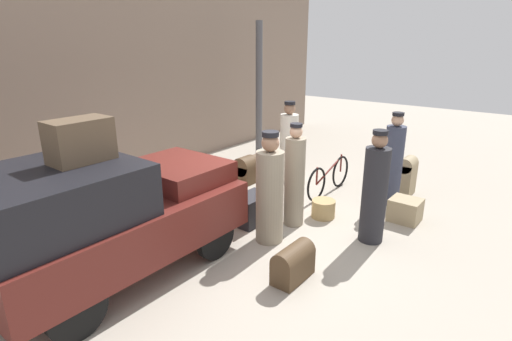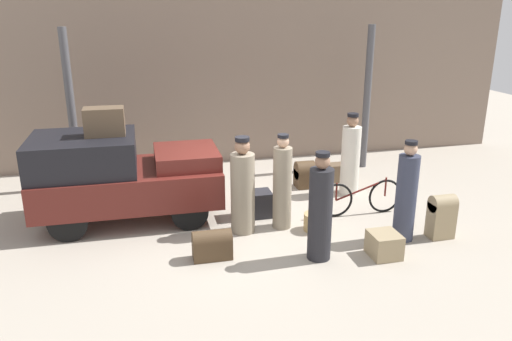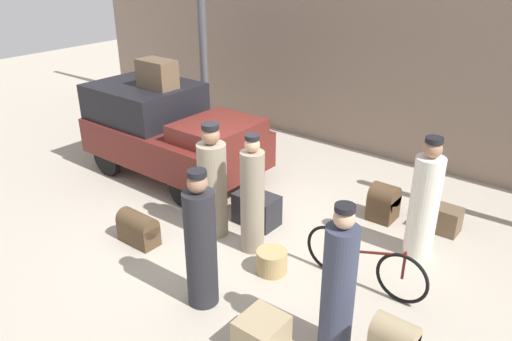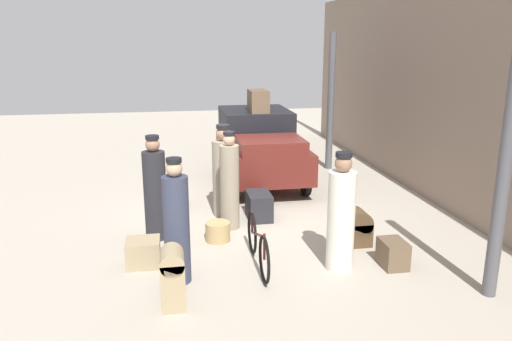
{
  "view_description": "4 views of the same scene",
  "coord_description": "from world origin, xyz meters",
  "px_view_note": "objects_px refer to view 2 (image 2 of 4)",
  "views": [
    {
      "loc": [
        -4.78,
        -3.7,
        3.03
      ],
      "look_at": [
        0.2,
        0.2,
        0.95
      ],
      "focal_mm": 28.0,
      "sensor_mm": 36.0,
      "label": 1
    },
    {
      "loc": [
        -1.82,
        -8.45,
        3.86
      ],
      "look_at": [
        0.2,
        0.2,
        0.95
      ],
      "focal_mm": 35.0,
      "sensor_mm": 36.0,
      "label": 2
    },
    {
      "loc": [
        4.4,
        -5.11,
        4.06
      ],
      "look_at": [
        0.2,
        0.2,
        0.95
      ],
      "focal_mm": 35.0,
      "sensor_mm": 36.0,
      "label": 3
    },
    {
      "loc": [
        8.96,
        -1.34,
        3.28
      ],
      "look_at": [
        0.2,
        0.2,
        0.95
      ],
      "focal_mm": 35.0,
      "sensor_mm": 36.0,
      "label": 4
    }
  ],
  "objects_px": {
    "suitcase_small_leather": "(384,245)",
    "trunk_barrel_dark": "(442,215)",
    "conductor_in_dark_uniform": "(282,185)",
    "suitcase_tan_flat": "(212,244)",
    "trunk_on_truck_roof": "(104,122)",
    "porter_carrying_trunk": "(320,211)",
    "trunk_umber_medium": "(253,204)",
    "porter_lifting_near_truck": "(350,157)",
    "porter_standing_middle": "(406,195)",
    "trunk_large_brown": "(305,174)",
    "wicker_basket": "(315,222)",
    "suitcase_black_upright": "(338,172)",
    "bicycle": "(361,198)",
    "truck": "(120,174)",
    "porter_with_bicycle": "(243,190)"
  },
  "relations": [
    {
      "from": "suitcase_small_leather",
      "to": "suitcase_black_upright",
      "type": "height_order",
      "value": "suitcase_black_upright"
    },
    {
      "from": "suitcase_tan_flat",
      "to": "trunk_barrel_dark",
      "type": "xyz_separation_m",
      "value": [
        4.02,
        -0.13,
        0.18
      ]
    },
    {
      "from": "bicycle",
      "to": "porter_standing_middle",
      "type": "bearing_deg",
      "value": -77.23
    },
    {
      "from": "porter_carrying_trunk",
      "to": "porter_lifting_near_truck",
      "type": "bearing_deg",
      "value": 58.13
    },
    {
      "from": "porter_carrying_trunk",
      "to": "trunk_large_brown",
      "type": "bearing_deg",
      "value": 75.46
    },
    {
      "from": "wicker_basket",
      "to": "trunk_umber_medium",
      "type": "xyz_separation_m",
      "value": [
        -0.95,
        0.88,
        0.09
      ]
    },
    {
      "from": "suitcase_black_upright",
      "to": "porter_lifting_near_truck",
      "type": "bearing_deg",
      "value": -95.71
    },
    {
      "from": "porter_carrying_trunk",
      "to": "porter_lifting_near_truck",
      "type": "height_order",
      "value": "porter_carrying_trunk"
    },
    {
      "from": "suitcase_tan_flat",
      "to": "suitcase_small_leather",
      "type": "bearing_deg",
      "value": -11.58
    },
    {
      "from": "porter_standing_middle",
      "to": "porter_with_bicycle",
      "type": "relative_size",
      "value": 1.01
    },
    {
      "from": "porter_carrying_trunk",
      "to": "trunk_umber_medium",
      "type": "bearing_deg",
      "value": 109.06
    },
    {
      "from": "suitcase_small_leather",
      "to": "trunk_barrel_dark",
      "type": "height_order",
      "value": "trunk_barrel_dark"
    },
    {
      "from": "truck",
      "to": "trunk_large_brown",
      "type": "xyz_separation_m",
      "value": [
        3.95,
        0.91,
        -0.6
      ]
    },
    {
      "from": "porter_with_bicycle",
      "to": "trunk_large_brown",
      "type": "bearing_deg",
      "value": 47.43
    },
    {
      "from": "suitcase_small_leather",
      "to": "suitcase_black_upright",
      "type": "relative_size",
      "value": 1.06
    },
    {
      "from": "porter_standing_middle",
      "to": "trunk_umber_medium",
      "type": "distance_m",
      "value": 2.85
    },
    {
      "from": "bicycle",
      "to": "trunk_barrel_dark",
      "type": "height_order",
      "value": "trunk_barrel_dark"
    },
    {
      "from": "porter_with_bicycle",
      "to": "wicker_basket",
      "type": "bearing_deg",
      "value": -11.12
    },
    {
      "from": "wicker_basket",
      "to": "suitcase_tan_flat",
      "type": "xyz_separation_m",
      "value": [
        -1.97,
        -0.64,
        0.08
      ]
    },
    {
      "from": "truck",
      "to": "porter_standing_middle",
      "type": "bearing_deg",
      "value": -23.02
    },
    {
      "from": "porter_with_bicycle",
      "to": "suitcase_black_upright",
      "type": "relative_size",
      "value": 3.7
    },
    {
      "from": "wicker_basket",
      "to": "trunk_on_truck_roof",
      "type": "xyz_separation_m",
      "value": [
        -3.59,
        1.34,
        1.75
      ]
    },
    {
      "from": "porter_carrying_trunk",
      "to": "porter_with_bicycle",
      "type": "xyz_separation_m",
      "value": [
        -0.99,
        1.26,
        -0.02
      ]
    },
    {
      "from": "truck",
      "to": "porter_lifting_near_truck",
      "type": "height_order",
      "value": "porter_lifting_near_truck"
    },
    {
      "from": "trunk_umber_medium",
      "to": "trunk_large_brown",
      "type": "bearing_deg",
      "value": 42.46
    },
    {
      "from": "conductor_in_dark_uniform",
      "to": "suitcase_small_leather",
      "type": "height_order",
      "value": "conductor_in_dark_uniform"
    },
    {
      "from": "porter_standing_middle",
      "to": "suitcase_small_leather",
      "type": "height_order",
      "value": "porter_standing_middle"
    },
    {
      "from": "porter_lifting_near_truck",
      "to": "trunk_large_brown",
      "type": "xyz_separation_m",
      "value": [
        -0.82,
        0.58,
        -0.51
      ]
    },
    {
      "from": "porter_standing_middle",
      "to": "porter_with_bicycle",
      "type": "xyz_separation_m",
      "value": [
        -2.65,
        0.94,
        -0.02
      ]
    },
    {
      "from": "porter_lifting_near_truck",
      "to": "suitcase_small_leather",
      "type": "xyz_separation_m",
      "value": [
        -0.61,
        -2.86,
        -0.6
      ]
    },
    {
      "from": "wicker_basket",
      "to": "suitcase_black_upright",
      "type": "distance_m",
      "value": 2.86
    },
    {
      "from": "porter_carrying_trunk",
      "to": "bicycle",
      "type": "bearing_deg",
      "value": 47.01
    },
    {
      "from": "suitcase_tan_flat",
      "to": "wicker_basket",
      "type": "bearing_deg",
      "value": 17.89
    },
    {
      "from": "suitcase_small_leather",
      "to": "suitcase_tan_flat",
      "type": "bearing_deg",
      "value": 168.42
    },
    {
      "from": "trunk_barrel_dark",
      "to": "trunk_on_truck_roof",
      "type": "distance_m",
      "value": 6.2
    },
    {
      "from": "porter_lifting_near_truck",
      "to": "suitcase_tan_flat",
      "type": "relative_size",
      "value": 2.81
    },
    {
      "from": "suitcase_tan_flat",
      "to": "suitcase_black_upright",
      "type": "distance_m",
      "value": 4.62
    },
    {
      "from": "wicker_basket",
      "to": "trunk_barrel_dark",
      "type": "height_order",
      "value": "trunk_barrel_dark"
    },
    {
      "from": "bicycle",
      "to": "conductor_in_dark_uniform",
      "type": "distance_m",
      "value": 1.73
    },
    {
      "from": "conductor_in_dark_uniform",
      "to": "suitcase_black_upright",
      "type": "bearing_deg",
      "value": 47.7
    },
    {
      "from": "porter_lifting_near_truck",
      "to": "trunk_on_truck_roof",
      "type": "bearing_deg",
      "value": -176.2
    },
    {
      "from": "wicker_basket",
      "to": "porter_carrying_trunk",
      "type": "xyz_separation_m",
      "value": [
        -0.3,
        -1.01,
        0.66
      ]
    },
    {
      "from": "truck",
      "to": "suitcase_small_leather",
      "type": "distance_m",
      "value": 4.91
    },
    {
      "from": "wicker_basket",
      "to": "porter_carrying_trunk",
      "type": "distance_m",
      "value": 1.24
    },
    {
      "from": "suitcase_small_leather",
      "to": "suitcase_black_upright",
      "type": "xyz_separation_m",
      "value": [
        0.69,
        3.67,
        0.0
      ]
    },
    {
      "from": "porter_standing_middle",
      "to": "trunk_barrel_dark",
      "type": "xyz_separation_m",
      "value": [
        0.68,
        -0.08,
        -0.4
      ]
    },
    {
      "from": "truck",
      "to": "bicycle",
      "type": "distance_m",
      "value": 4.61
    },
    {
      "from": "bicycle",
      "to": "trunk_umber_medium",
      "type": "distance_m",
      "value": 2.09
    },
    {
      "from": "porter_with_bicycle",
      "to": "suitcase_tan_flat",
      "type": "distance_m",
      "value": 1.25
    },
    {
      "from": "trunk_barrel_dark",
      "to": "trunk_umber_medium",
      "type": "bearing_deg",
      "value": 151.24
    }
  ]
}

